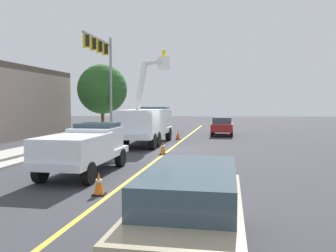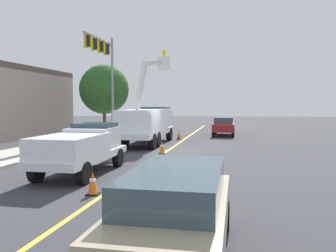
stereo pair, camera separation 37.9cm
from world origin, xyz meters
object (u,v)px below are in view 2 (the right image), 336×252
service_pickup_truck (81,147)px  trailing_sedan (176,207)px  traffic_cone_mid_front (162,148)px  traffic_signal_mast (104,63)px  utility_bucket_truck (147,122)px  traffic_cone_mid_rear (179,134)px  passing_minivan (224,125)px  traffic_cone_leading (93,183)px

service_pickup_truck → trailing_sedan: (-7.53, -4.43, -0.15)m
traffic_cone_mid_front → traffic_signal_mast: size_ratio=0.09×
utility_bucket_truck → traffic_signal_mast: (4.38, 4.31, 4.83)m
traffic_cone_mid_rear → traffic_cone_mid_front: bearing=176.5°
passing_minivan → traffic_cone_mid_rear: (-3.88, 3.96, -0.58)m
passing_minivan → trailing_sedan: bearing=173.7°
utility_bucket_truck → traffic_signal_mast: size_ratio=0.95×
trailing_sedan → traffic_cone_mid_rear: 22.08m
service_pickup_truck → traffic_cone_leading: bearing=-155.4°
traffic_cone_mid_front → traffic_signal_mast: 12.61m
traffic_cone_leading → passing_minivan: bearing=-15.0°
utility_bucket_truck → service_pickup_truck: size_ratio=1.45×
utility_bucket_truck → traffic_cone_mid_rear: (3.66, -2.11, -1.21)m
utility_bucket_truck → traffic_cone_mid_front: size_ratio=10.94×
traffic_cone_leading → traffic_cone_mid_rear: traffic_cone_mid_rear is taller
traffic_cone_mid_rear → trailing_sedan: bearing=-177.1°
service_pickup_truck → traffic_cone_leading: size_ratio=7.68×
service_pickup_truck → passing_minivan: size_ratio=1.16×
passing_minivan → traffic_cone_mid_front: size_ratio=6.47×
trailing_sedan → traffic_signal_mast: size_ratio=0.56×
trailing_sedan → traffic_cone_mid_rear: bearing=2.9°
utility_bucket_truck → service_pickup_truck: (-10.86, 1.22, -0.49)m
service_pickup_truck → traffic_cone_mid_rear: size_ratio=7.21×
traffic_cone_leading → utility_bucket_truck: bearing=1.1°
utility_bucket_truck → traffic_cone_mid_rear: utility_bucket_truck is taller
trailing_sedan → traffic_cone_mid_front: trailing_sedan is taller
trailing_sedan → traffic_cone_leading: trailing_sedan is taller
utility_bucket_truck → traffic_cone_mid_front: bearing=-162.5°
trailing_sedan → traffic_cone_mid_front: size_ratio=6.47×
service_pickup_truck → passing_minivan: (18.40, -7.28, -0.15)m
service_pickup_truck → traffic_signal_mast: size_ratio=0.65×
traffic_cone_mid_front → passing_minivan: bearing=-19.7°
utility_bucket_truck → trailing_sedan: size_ratio=1.69×
service_pickup_truck → traffic_cone_leading: 3.63m
service_pickup_truck → utility_bucket_truck: bearing=-6.4°
passing_minivan → traffic_signal_mast: traffic_signal_mast is taller
service_pickup_truck → traffic_signal_mast: traffic_signal_mast is taller
traffic_cone_mid_rear → traffic_signal_mast: (0.73, 6.41, 6.04)m
trailing_sedan → traffic_signal_mast: 24.60m
trailing_sedan → traffic_signal_mast: traffic_signal_mast is taller
service_pickup_truck → traffic_cone_mid_front: bearing=-25.4°
service_pickup_truck → trailing_sedan: size_ratio=1.16×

